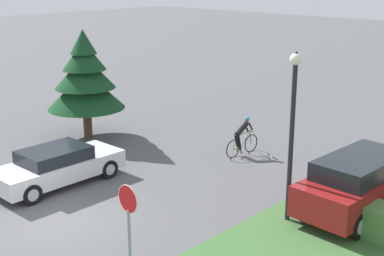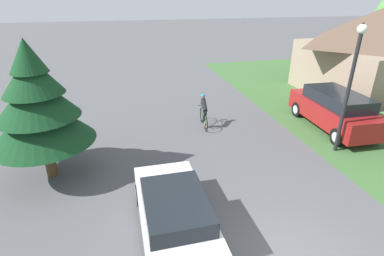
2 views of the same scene
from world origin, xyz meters
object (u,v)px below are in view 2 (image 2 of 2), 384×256
sedan_left_lane (176,216)px  cyclist (204,112)px  cottage_house (377,52)px  conifer_tall_near (37,105)px  parked_suv_right (334,110)px  street_lamp (352,76)px

sedan_left_lane → cyclist: size_ratio=2.51×
cottage_house → conifer_tall_near: cottage_house is taller
cottage_house → conifer_tall_near: size_ratio=1.66×
sedan_left_lane → parked_suv_right: (8.57, 5.21, 0.27)m
cyclist → parked_suv_right: (5.91, -1.64, 0.21)m
cottage_house → cyclist: cottage_house is taller
cyclist → sedan_left_lane: bearing=163.2°
cottage_house → conifer_tall_near: (-17.71, -5.09, -0.07)m
parked_suv_right → conifer_tall_near: bearing=97.8°
cottage_house → street_lamp: cottage_house is taller
cyclist → conifer_tall_near: size_ratio=0.38×
cottage_house → parked_suv_right: bearing=-145.0°
cottage_house → street_lamp: size_ratio=1.57×
conifer_tall_near → sedan_left_lane: bearing=-46.5°
cyclist → conifer_tall_near: conifer_tall_near is taller
cottage_house → parked_suv_right: (-5.38, -3.84, -1.79)m
cottage_house → street_lamp: 8.87m
street_lamp → conifer_tall_near: bearing=176.0°
street_lamp → conifer_tall_near: street_lamp is taller
conifer_tall_near → parked_suv_right: bearing=5.8°
parked_suv_right → street_lamp: street_lamp is taller
conifer_tall_near → cottage_house: bearing=16.0°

